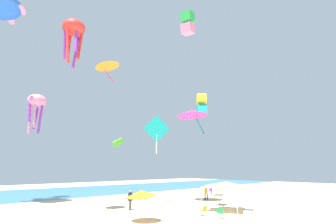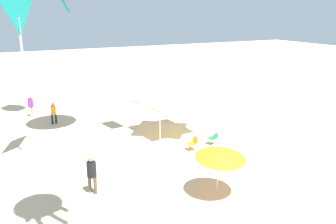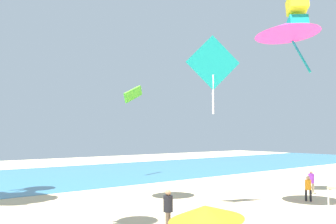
# 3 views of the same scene
# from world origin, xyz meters

# --- Properties ---
(ground) EXTENTS (120.00, 120.00, 0.10)m
(ground) POSITION_xyz_m (0.00, 0.00, -0.05)
(ground) COLOR beige
(canopy_tent) EXTENTS (3.95, 3.93, 2.65)m
(canopy_tent) POSITION_xyz_m (2.53, 3.91, 2.37)
(canopy_tent) COLOR #B7B7BC
(canopy_tent) RESTS_ON ground
(beach_umbrella) EXTENTS (2.30, 2.27, 2.36)m
(beach_umbrella) POSITION_xyz_m (-6.20, 5.66, 2.02)
(beach_umbrella) COLOR silver
(beach_umbrella) RESTS_ON ground
(folding_chair_right_of_tent) EXTENTS (0.74, 0.66, 0.82)m
(folding_chair_right_of_tent) POSITION_xyz_m (-0.81, 2.38, 0.47)
(folding_chair_right_of_tent) COLOR black
(folding_chair_right_of_tent) RESTS_ON ground
(folding_chair_near_cooler) EXTENTS (0.56, 0.65, 0.82)m
(folding_chair_near_cooler) POSITION_xyz_m (-0.98, 3.98, 0.47)
(folding_chair_near_cooler) COLOR black
(folding_chair_near_cooler) RESTS_ON ground
(cooler_box) EXTENTS (0.41, 0.62, 0.40)m
(cooler_box) POSITION_xyz_m (1.69, 1.43, 0.20)
(cooler_box) COLOR white
(cooler_box) RESTS_ON ground
(person_watching_sky) EXTENTS (0.44, 0.44, 1.83)m
(person_watching_sky) POSITION_xyz_m (-3.47, 10.80, 1.08)
(person_watching_sky) COLOR brown
(person_watching_sky) RESTS_ON ground
(person_near_umbrella) EXTENTS (0.38, 0.42, 1.61)m
(person_near_umbrella) POSITION_xyz_m (8.06, 10.64, 0.95)
(person_near_umbrella) COLOR black
(person_near_umbrella) RESTS_ON ground
(person_kite_handler) EXTENTS (0.45, 0.41, 1.73)m
(person_kite_handler) POSITION_xyz_m (10.76, 11.95, 1.01)
(person_kite_handler) COLOR #C6B28C
(person_kite_handler) RESTS_ON ground
(kite_diamond_teal) EXTENTS (2.86, 1.74, 4.70)m
(kite_diamond_teal) POSITION_xyz_m (1.57, 12.80, 8.39)
(kite_diamond_teal) COLOR teal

